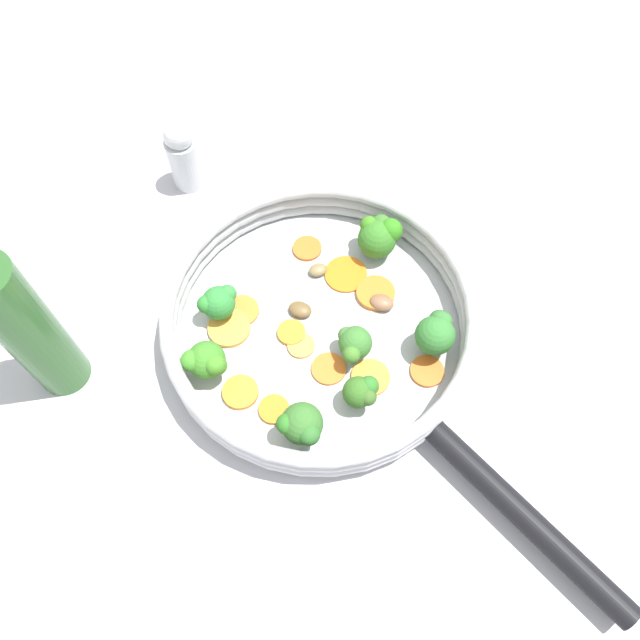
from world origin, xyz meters
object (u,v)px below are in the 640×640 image
Objects in this scene: oil_bottle at (27,328)px; carrot_slice_11 at (427,371)px; carrot_slice_3 at (302,346)px; broccoli_floret_1 at (352,346)px; carrot_slice_8 at (329,369)px; carrot_slice_0 at (240,392)px; carrot_slice_6 at (229,328)px; broccoli_floret_4 at (301,425)px; carrot_slice_10 at (307,248)px; broccoli_floret_6 at (436,333)px; carrot_slice_7 at (371,377)px; salt_shaker at (183,155)px; carrot_slice_1 at (291,332)px; broccoli_floret_5 at (207,361)px; skillet at (320,330)px; mushroom_piece_0 at (318,270)px; carrot_slice_4 at (376,293)px; broccoli_floret_0 at (361,392)px; carrot_slice_2 at (346,274)px; mushroom_piece_2 at (382,303)px; broccoli_floret_2 at (379,235)px; broccoli_floret_3 at (218,302)px; mushroom_piece_1 at (300,309)px; carrot_slice_9 at (274,409)px; carrot_slice_5 at (241,311)px.

carrot_slice_11 is at bearing 129.69° from oil_bottle.
broccoli_floret_1 is (-0.02, 0.04, 0.02)m from carrot_slice_3.
carrot_slice_0 is at bearing -33.22° from carrot_slice_8.
broccoli_floret_4 is (0.04, 0.13, 0.02)m from carrot_slice_6.
broccoli_floret_1 is at bearing 59.53° from carrot_slice_10.
broccoli_floret_6 is 0.21× the size of oil_bottle.
carrot_slice_7 is 0.41× the size of salt_shaker.
broccoli_floret_5 reaches higher than carrot_slice_1.
salt_shaker is (-0.09, -0.29, 0.03)m from carrot_slice_8.
skillet is 0.03m from carrot_slice_1.
carrot_slice_1 is 1.41× the size of mushroom_piece_0.
carrot_slice_4 is 1.04× the size of broccoli_floret_0.
broccoli_floret_0 is at bearing 160.72° from broccoli_floret_4.
carrot_slice_0 is at bearing -42.58° from carrot_slice_7.
carrot_slice_4 is (-0.09, 0.04, 0.00)m from carrot_slice_1.
broccoli_floret_1 reaches higher than carrot_slice_7.
carrot_slice_7 is (-0.10, 0.09, -0.00)m from carrot_slice_0.
carrot_slice_0 is at bearing -9.01° from carrot_slice_3.
carrot_slice_2 is 0.05m from mushroom_piece_2.
carrot_slice_11 is 0.72× the size of broccoli_floret_2.
broccoli_floret_3 is (0.13, -0.11, 0.02)m from carrot_slice_4.
carrot_slice_6 is at bearing -54.02° from carrot_slice_1.
carrot_slice_3 is at bearing 1.38° from skillet.
skillet is at bearing 42.21° from mushroom_piece_0.
carrot_slice_2 is at bearing -177.21° from carrot_slice_0.
mushroom_piece_1 reaches higher than carrot_slice_4.
broccoli_floret_1 is at bearing -42.46° from broccoli_floret_6.
broccoli_floret_6 is 0.14m from mushroom_piece_1.
skillet is 8.53× the size of carrot_slice_0.
carrot_slice_9 is at bearing -30.20° from carrot_slice_7.
broccoli_floret_2 is (-0.15, -0.01, 0.03)m from carrot_slice_3.
mushroom_piece_2 reaches higher than carrot_slice_2.
broccoli_floret_6 reaches higher than carrot_slice_6.
carrot_slice_4 is 0.07m from mushroom_piece_0.
carrot_slice_7 is 0.06m from carrot_slice_11.
mushroom_piece_0 is (-0.06, -0.12, 0.00)m from carrot_slice_7.
carrot_slice_3 is at bearing 115.31° from carrot_slice_6.
broccoli_floret_1 is at bearing 78.56° from salt_shaker.
broccoli_floret_2 is (-0.09, -0.13, 0.03)m from carrot_slice_11.
carrot_slice_4 reaches higher than carrot_slice_9.
broccoli_floret_3 is 0.18× the size of oil_bottle.
carrot_slice_9 is at bearing 25.45° from mushroom_piece_0.
carrot_slice_5 is at bearing -0.39° from carrot_slice_10.
mushroom_piece_0 reaches higher than carrot_slice_1.
broccoli_floret_0 is 1.02× the size of broccoli_floret_1.
carrot_slice_4 is 0.16m from carrot_slice_6.
carrot_slice_0 is 0.08m from broccoli_floret_4.
carrot_slice_10 is (-0.17, -0.10, -0.00)m from carrot_slice_9.
broccoli_floret_3 reaches higher than broccoli_floret_0.
broccoli_floret_0 is at bearing -11.04° from broccoli_floret_6.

